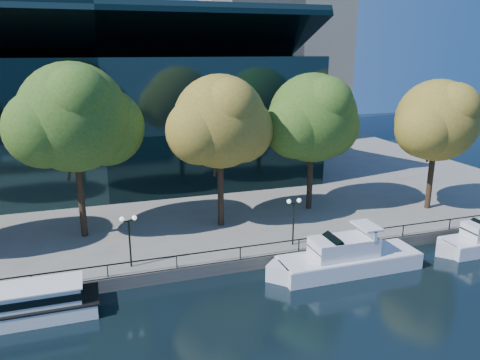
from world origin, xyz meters
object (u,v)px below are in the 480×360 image
object	(u,v)px
tree_3	(222,124)
lamp_1	(129,230)
tree_5	(438,122)
lamp_2	(294,211)
cruiser_near	(344,258)
tree_2	(76,120)
tree_4	(314,120)

from	to	relation	value
tree_3	lamp_1	xyz separation A→B (m)	(-8.98, -6.25, -6.49)
tree_5	lamp_2	distance (m)	18.72
lamp_2	cruiser_near	bearing A→B (deg)	-56.38
cruiser_near	tree_3	world-z (taller)	tree_3
tree_2	tree_5	xyz separation A→B (m)	(33.63, -3.08, -1.34)
cruiser_near	tree_4	bearing A→B (deg)	75.73
tree_3	tree_4	size ratio (longest dim) A/B	1.01
tree_2	tree_3	xyz separation A→B (m)	(12.09, -1.10, -0.73)
lamp_2	lamp_1	bearing A→B (deg)	180.00
tree_5	tree_3	bearing A→B (deg)	174.75
tree_3	tree_5	world-z (taller)	tree_3
tree_5	lamp_1	xyz separation A→B (m)	(-30.51, -4.27, -5.88)
cruiser_near	tree_3	bearing A→B (deg)	124.13
tree_4	lamp_1	xyz separation A→B (m)	(-18.86, -7.95, -6.14)
tree_5	tree_4	bearing A→B (deg)	162.45
tree_4	tree_5	distance (m)	12.23
cruiser_near	lamp_2	bearing A→B (deg)	123.62
cruiser_near	lamp_2	world-z (taller)	lamp_2
tree_3	tree_2	bearing A→B (deg)	174.80
lamp_1	lamp_2	world-z (taller)	same
cruiser_near	tree_2	size ratio (longest dim) A/B	0.84
tree_2	lamp_2	xyz separation A→B (m)	(16.38, -7.35, -7.22)
tree_4	lamp_2	size ratio (longest dim) A/B	3.39
cruiser_near	lamp_2	size ratio (longest dim) A/B	3.13
tree_2	tree_5	bearing A→B (deg)	-5.23
tree_2	tree_3	distance (m)	12.17
tree_5	lamp_1	size ratio (longest dim) A/B	3.24
tree_4	lamp_2	world-z (taller)	tree_4
lamp_1	lamp_2	distance (m)	13.26
cruiser_near	lamp_1	world-z (taller)	lamp_1
tree_5	lamp_2	size ratio (longest dim) A/B	3.24
tree_2	lamp_2	size ratio (longest dim) A/B	3.70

